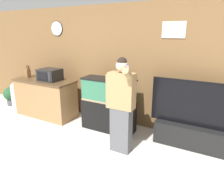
{
  "coord_description": "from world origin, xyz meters",
  "views": [
    {
      "loc": [
        1.86,
        -1.35,
        2.03
      ],
      "look_at": [
        0.21,
        1.75,
        1.05
      ],
      "focal_mm": 32.0,
      "sensor_mm": 36.0,
      "label": 1
    }
  ],
  "objects_px": {
    "person_standing": "(121,105)",
    "potted_plant": "(11,95)",
    "aquarium_on_stand": "(108,105)",
    "knife_block": "(28,73)",
    "counter_island": "(46,98)",
    "tv_on_stand": "(190,127)",
    "trash_bin": "(17,95)",
    "microwave": "(50,75)"
  },
  "relations": [
    {
      "from": "microwave",
      "to": "aquarium_on_stand",
      "type": "relative_size",
      "value": 0.44
    },
    {
      "from": "microwave",
      "to": "potted_plant",
      "type": "relative_size",
      "value": 0.94
    },
    {
      "from": "microwave",
      "to": "potted_plant",
      "type": "xyz_separation_m",
      "value": [
        -1.62,
        0.04,
        -0.76
      ]
    },
    {
      "from": "counter_island",
      "to": "person_standing",
      "type": "xyz_separation_m",
      "value": [
        2.3,
        -0.54,
        0.4
      ]
    },
    {
      "from": "person_standing",
      "to": "potted_plant",
      "type": "distance_m",
      "value": 3.84
    },
    {
      "from": "tv_on_stand",
      "to": "aquarium_on_stand",
      "type": "bearing_deg",
      "value": -175.0
    },
    {
      "from": "knife_block",
      "to": "person_standing",
      "type": "bearing_deg",
      "value": -10.58
    },
    {
      "from": "counter_island",
      "to": "microwave",
      "type": "bearing_deg",
      "value": 8.36
    },
    {
      "from": "counter_island",
      "to": "tv_on_stand",
      "type": "xyz_separation_m",
      "value": [
        3.34,
        0.2,
        -0.1
      ]
    },
    {
      "from": "person_standing",
      "to": "trash_bin",
      "type": "distance_m",
      "value": 3.38
    },
    {
      "from": "counter_island",
      "to": "tv_on_stand",
      "type": "height_order",
      "value": "tv_on_stand"
    },
    {
      "from": "counter_island",
      "to": "potted_plant",
      "type": "bearing_deg",
      "value": 177.6
    },
    {
      "from": "knife_block",
      "to": "potted_plant",
      "type": "distance_m",
      "value": 1.15
    },
    {
      "from": "microwave",
      "to": "tv_on_stand",
      "type": "relative_size",
      "value": 0.34
    },
    {
      "from": "knife_block",
      "to": "aquarium_on_stand",
      "type": "bearing_deg",
      "value": 1.52
    },
    {
      "from": "knife_block",
      "to": "microwave",
      "type": "bearing_deg",
      "value": 1.98
    },
    {
      "from": "counter_island",
      "to": "person_standing",
      "type": "height_order",
      "value": "person_standing"
    },
    {
      "from": "knife_block",
      "to": "tv_on_stand",
      "type": "relative_size",
      "value": 0.22
    },
    {
      "from": "knife_block",
      "to": "trash_bin",
      "type": "bearing_deg",
      "value": -171.7
    },
    {
      "from": "aquarium_on_stand",
      "to": "potted_plant",
      "type": "distance_m",
      "value": 3.19
    },
    {
      "from": "trash_bin",
      "to": "potted_plant",
      "type": "bearing_deg",
      "value": 163.86
    },
    {
      "from": "knife_block",
      "to": "aquarium_on_stand",
      "type": "distance_m",
      "value": 2.35
    },
    {
      "from": "counter_island",
      "to": "person_standing",
      "type": "distance_m",
      "value": 2.4
    },
    {
      "from": "aquarium_on_stand",
      "to": "knife_block",
      "type": "bearing_deg",
      "value": -178.48
    },
    {
      "from": "tv_on_stand",
      "to": "trash_bin",
      "type": "height_order",
      "value": "tv_on_stand"
    },
    {
      "from": "knife_block",
      "to": "potted_plant",
      "type": "bearing_deg",
      "value": 176.08
    },
    {
      "from": "potted_plant",
      "to": "trash_bin",
      "type": "height_order",
      "value": "trash_bin"
    },
    {
      "from": "potted_plant",
      "to": "counter_island",
      "type": "bearing_deg",
      "value": -2.4
    },
    {
      "from": "counter_island",
      "to": "potted_plant",
      "type": "relative_size",
      "value": 2.92
    },
    {
      "from": "aquarium_on_stand",
      "to": "trash_bin",
      "type": "distance_m",
      "value": 2.75
    },
    {
      "from": "tv_on_stand",
      "to": "potted_plant",
      "type": "height_order",
      "value": "tv_on_stand"
    },
    {
      "from": "microwave",
      "to": "knife_block",
      "type": "xyz_separation_m",
      "value": [
        -0.73,
        -0.03,
        -0.02
      ]
    },
    {
      "from": "aquarium_on_stand",
      "to": "person_standing",
      "type": "relative_size",
      "value": 0.68
    },
    {
      "from": "counter_island",
      "to": "knife_block",
      "type": "height_order",
      "value": "knife_block"
    },
    {
      "from": "person_standing",
      "to": "potted_plant",
      "type": "height_order",
      "value": "person_standing"
    },
    {
      "from": "person_standing",
      "to": "trash_bin",
      "type": "height_order",
      "value": "person_standing"
    },
    {
      "from": "knife_block",
      "to": "trash_bin",
      "type": "xyz_separation_m",
      "value": [
        -0.45,
        -0.07,
        -0.65
      ]
    },
    {
      "from": "microwave",
      "to": "trash_bin",
      "type": "distance_m",
      "value": 1.36
    },
    {
      "from": "person_standing",
      "to": "potted_plant",
      "type": "bearing_deg",
      "value": 170.97
    },
    {
      "from": "counter_island",
      "to": "knife_block",
      "type": "relative_size",
      "value": 4.86
    },
    {
      "from": "tv_on_stand",
      "to": "potted_plant",
      "type": "bearing_deg",
      "value": -178.31
    },
    {
      "from": "counter_island",
      "to": "knife_block",
      "type": "distance_m",
      "value": 0.8
    }
  ]
}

